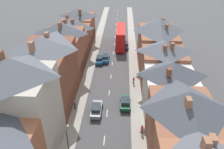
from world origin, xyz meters
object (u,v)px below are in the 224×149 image
car_parked_right_a (125,102)px  street_lamp (68,142)px  car_near_silver (105,58)px  double_decker_bus_lead (121,37)px  pedestrian_mid_left (142,129)px  car_parked_left_b (121,28)px  pedestrian_mid_right (75,105)px  car_mid_white (96,109)px  car_parked_left_a (125,45)px  car_mid_black (100,59)px  pedestrian_far_left (134,80)px

car_parked_right_a → street_lamp: size_ratio=0.75×
car_near_silver → double_decker_bus_lead: bearing=68.5°
car_parked_right_a → pedestrian_mid_left: (2.50, -6.55, 0.24)m
car_parked_left_b → pedestrian_mid_right: 41.43m
double_decker_bus_lead → car_mid_white: (-3.59, -28.56, -2.01)m
car_near_silver → car_parked_right_a: size_ratio=1.07×
double_decker_bus_lead → car_parked_left_b: size_ratio=2.75×
pedestrian_mid_right → car_near_silver: bearing=78.5°
car_parked_left_a → street_lamp: street_lamp is taller
double_decker_bus_lead → pedestrian_mid_left: double_decker_bus_lead is taller
car_parked_left_a → car_parked_left_b: 13.74m
car_near_silver → car_mid_white: car_near_silver is taller
double_decker_bus_lead → car_mid_white: bearing=-97.2°
double_decker_bus_lead → car_mid_white: double_decker_bus_lead is taller
car_mid_black → car_mid_white: car_mid_white is taller
car_parked_left_b → car_mid_white: size_ratio=0.90×
car_mid_white → car_parked_left_b: bearing=85.0°
pedestrian_mid_left → street_lamp: street_lamp is taller
car_mid_white → pedestrian_far_left: size_ratio=2.70×
double_decker_bus_lead → car_near_silver: double_decker_bus_lead is taller
pedestrian_far_left → car_mid_white: bearing=-125.8°
double_decker_bus_lead → car_parked_right_a: bearing=-87.2°
car_parked_left_b → car_mid_white: (-3.60, -41.36, -0.04)m
car_mid_white → pedestrian_mid_left: size_ratio=2.70×
car_near_silver → pedestrian_mid_right: bearing=-101.5°
pedestrian_mid_left → pedestrian_mid_right: 12.32m
car_mid_black → pedestrian_far_left: bearing=-50.1°
car_mid_white → pedestrian_mid_right: 3.88m
car_parked_left_b → pedestrian_mid_left: size_ratio=2.44×
pedestrian_far_left → car_mid_black: bearing=129.9°
car_mid_black → pedestrian_mid_right: (-2.53, -18.00, 0.23)m
car_parked_left_a → pedestrian_far_left: bearing=-84.8°
street_lamp → car_near_silver: bearing=85.2°
car_near_silver → car_mid_white: size_ratio=1.01×
car_near_silver → pedestrian_mid_left: bearing=-72.8°
double_decker_bus_lead → pedestrian_far_left: double_decker_bus_lead is taller
car_mid_white → pedestrian_mid_right: (-3.83, 0.61, 0.23)m
car_parked_left_a → car_mid_white: (-4.90, -27.68, 0.01)m
car_parked_right_a → pedestrian_far_left: bearing=76.5°
double_decker_bus_lead → street_lamp: bearing=-99.0°
car_parked_left_a → car_parked_right_a: (0.00, -25.60, -0.00)m
car_parked_left_a → street_lamp: 38.03m
pedestrian_mid_right → street_lamp: 10.49m
car_mid_white → car_mid_black: bearing=94.0°
pedestrian_mid_left → car_parked_left_b: bearing=94.7°
car_near_silver → pedestrian_mid_left: 25.02m
street_lamp → car_mid_white: bearing=75.6°
car_parked_right_a → street_lamp: street_lamp is taller
pedestrian_mid_left → car_mid_white: bearing=148.9°
car_parked_left_a → pedestrian_far_left: pedestrian_far_left is taller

